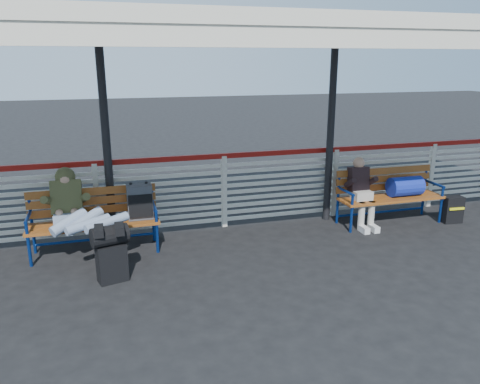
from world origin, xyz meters
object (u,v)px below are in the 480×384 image
object	(u,v)px
luggage_stack	(111,251)
bench_right	(396,189)
traveler_man	(82,216)
bench_left	(111,210)
suitcase_side	(452,210)
companion_person	(361,191)

from	to	relation	value
luggage_stack	bench_right	size ratio (longest dim) A/B	0.41
luggage_stack	traveler_man	bearing A→B (deg)	101.59
traveler_man	bench_left	bearing A→B (deg)	41.61
traveler_man	suitcase_side	bearing A→B (deg)	-0.43
companion_person	luggage_stack	bearing A→B (deg)	-166.89
bench_right	companion_person	xyz separation A→B (m)	(-0.67, -0.01, 0.01)
luggage_stack	suitcase_side	distance (m)	5.67
luggage_stack	bench_left	world-z (taller)	bench_left
bench_right	companion_person	distance (m)	0.67
bench_right	companion_person	world-z (taller)	companion_person
traveler_man	companion_person	distance (m)	4.39
traveler_man	suitcase_side	distance (m)	5.99
luggage_stack	traveler_man	distance (m)	0.81
bench_left	bench_right	world-z (taller)	bench_left
luggage_stack	companion_person	size ratio (longest dim) A/B	0.64
bench_left	bench_right	bearing A→B (deg)	-0.95
luggage_stack	bench_right	bearing A→B (deg)	-3.70
bench_left	bench_right	size ratio (longest dim) A/B	1.00
bench_right	traveler_man	world-z (taller)	traveler_man
bench_left	companion_person	bearing A→B (deg)	-1.25
traveler_man	suitcase_side	xyz separation A→B (m)	(5.98, -0.05, -0.44)
bench_left	companion_person	size ratio (longest dim) A/B	1.57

